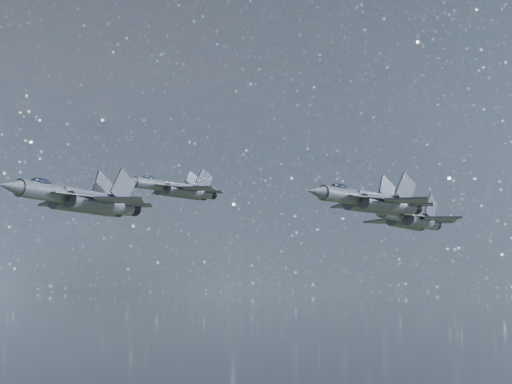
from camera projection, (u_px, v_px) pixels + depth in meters
jet_lead at (83, 200)px, 77.41m from camera, size 18.53×12.12×4.78m
jet_left at (177, 189)px, 100.15m from camera, size 15.66×10.72×3.93m
jet_right at (372, 202)px, 71.79m from camera, size 15.65×10.87×3.93m
jet_slot at (409, 219)px, 96.83m from camera, size 18.32×12.15×4.66m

